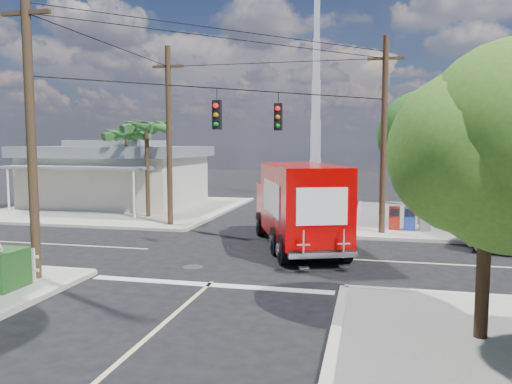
% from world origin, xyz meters
% --- Properties ---
extents(ground, '(120.00, 120.00, 0.00)m').
position_xyz_m(ground, '(0.00, 0.00, 0.00)').
color(ground, black).
rests_on(ground, ground).
extents(sidewalk_ne, '(14.12, 14.12, 0.14)m').
position_xyz_m(sidewalk_ne, '(10.88, 10.88, 0.07)').
color(sidewalk_ne, '#9C978C').
rests_on(sidewalk_ne, ground).
extents(sidewalk_nw, '(14.12, 14.12, 0.14)m').
position_xyz_m(sidewalk_nw, '(-10.88, 10.88, 0.07)').
color(sidewalk_nw, '#9C978C').
rests_on(sidewalk_nw, ground).
extents(road_markings, '(32.00, 32.00, 0.01)m').
position_xyz_m(road_markings, '(0.00, -1.47, 0.01)').
color(road_markings, beige).
rests_on(road_markings, ground).
extents(building_nw, '(10.80, 10.20, 4.30)m').
position_xyz_m(building_nw, '(-12.00, 12.46, 2.22)').
color(building_nw, beige).
rests_on(building_nw, sidewalk_nw).
extents(radio_tower, '(0.80, 0.80, 17.00)m').
position_xyz_m(radio_tower, '(0.50, 20.00, 5.64)').
color(radio_tower, silver).
rests_on(radio_tower, ground).
extents(tree_ne_front, '(4.21, 4.14, 6.66)m').
position_xyz_m(tree_ne_front, '(7.21, 6.76, 4.77)').
color(tree_ne_front, '#422D1C').
rests_on(tree_ne_front, sidewalk_ne).
extents(tree_ne_back, '(3.77, 3.66, 5.82)m').
position_xyz_m(tree_ne_back, '(9.81, 8.96, 4.19)').
color(tree_ne_back, '#422D1C').
rests_on(tree_ne_back, sidewalk_ne).
extents(tree_se, '(3.67, 3.54, 5.62)m').
position_xyz_m(tree_se, '(7.01, -7.24, 4.04)').
color(tree_se, '#422D1C').
rests_on(tree_se, sidewalk_se).
extents(palm_nw_front, '(3.01, 3.08, 5.59)m').
position_xyz_m(palm_nw_front, '(-7.50, 7.50, 5.04)').
color(palm_nw_front, '#422D1C').
rests_on(palm_nw_front, sidewalk_nw).
extents(palm_nw_back, '(3.01, 3.08, 5.19)m').
position_xyz_m(palm_nw_back, '(-9.50, 9.00, 4.67)').
color(palm_nw_back, '#422D1C').
rests_on(palm_nw_back, sidewalk_nw).
extents(utility_poles, '(12.00, 10.68, 9.00)m').
position_xyz_m(utility_poles, '(-1.58, 1.60, 4.67)').
color(utility_poles, '#473321').
rests_on(utility_poles, ground).
extents(vending_boxes, '(1.90, 0.50, 1.10)m').
position_xyz_m(vending_boxes, '(6.50, 6.20, 0.69)').
color(vending_boxes, '#A51F15').
rests_on(vending_boxes, sidewalk_ne).
extents(delivery_truck, '(4.93, 8.16, 3.40)m').
position_xyz_m(delivery_truck, '(1.85, 1.59, 1.73)').
color(delivery_truck, black).
rests_on(delivery_truck, ground).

